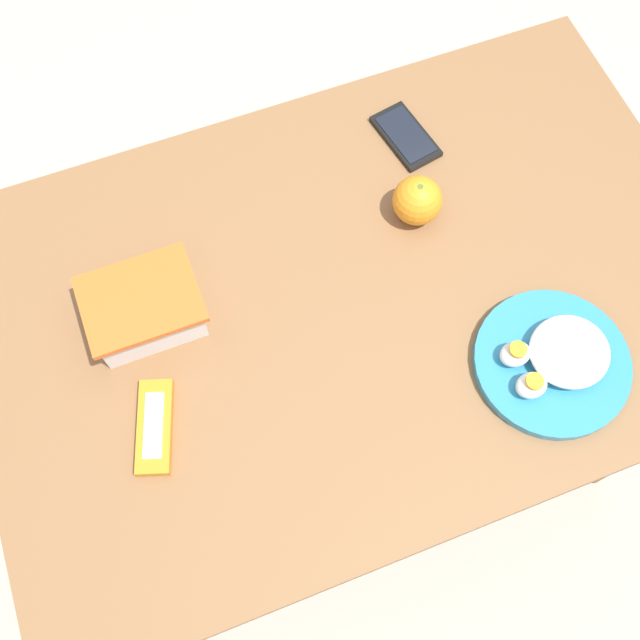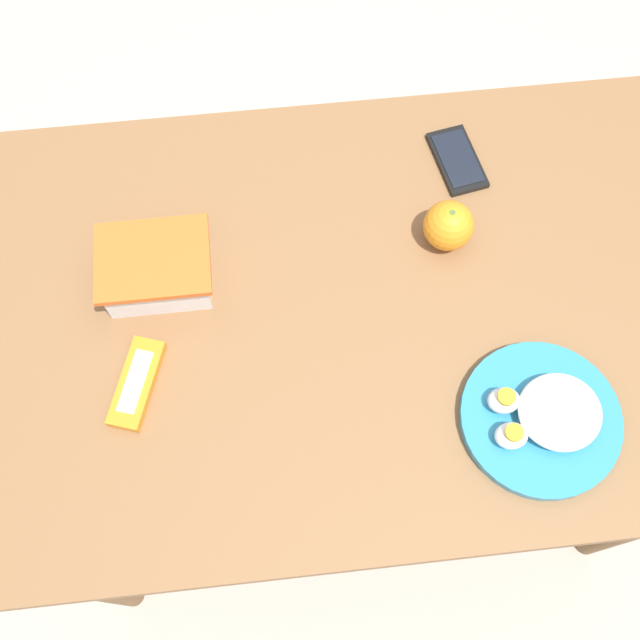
{
  "view_description": "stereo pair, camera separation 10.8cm",
  "coord_description": "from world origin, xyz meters",
  "px_view_note": "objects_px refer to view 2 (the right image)",
  "views": [
    {
      "loc": [
        -0.22,
        -0.43,
        1.78
      ],
      "look_at": [
        -0.06,
        -0.03,
        0.78
      ],
      "focal_mm": 42.0,
      "sensor_mm": 36.0,
      "label": 1
    },
    {
      "loc": [
        -0.11,
        -0.45,
        1.78
      ],
      "look_at": [
        -0.06,
        -0.03,
        0.78
      ],
      "focal_mm": 42.0,
      "sensor_mm": 36.0,
      "label": 2
    }
  ],
  "objects_px": {
    "food_container": "(157,270)",
    "candy_bar": "(137,383)",
    "orange_fruit": "(448,226)",
    "cell_phone": "(457,160)",
    "rice_plate": "(544,417)"
  },
  "relations": [
    {
      "from": "food_container",
      "to": "rice_plate",
      "type": "xyz_separation_m",
      "value": [
        0.53,
        -0.28,
        -0.01
      ]
    },
    {
      "from": "rice_plate",
      "to": "cell_phone",
      "type": "bearing_deg",
      "value": 95.12
    },
    {
      "from": "orange_fruit",
      "to": "food_container",
      "type": "bearing_deg",
      "value": -176.84
    },
    {
      "from": "food_container",
      "to": "orange_fruit",
      "type": "bearing_deg",
      "value": 3.16
    },
    {
      "from": "rice_plate",
      "to": "candy_bar",
      "type": "relative_size",
      "value": 1.59
    },
    {
      "from": "candy_bar",
      "to": "orange_fruit",
      "type": "bearing_deg",
      "value": 21.7
    },
    {
      "from": "food_container",
      "to": "candy_bar",
      "type": "bearing_deg",
      "value": -102.83
    },
    {
      "from": "rice_plate",
      "to": "candy_bar",
      "type": "bearing_deg",
      "value": 168.68
    },
    {
      "from": "rice_plate",
      "to": "cell_phone",
      "type": "distance_m",
      "value": 0.45
    },
    {
      "from": "orange_fruit",
      "to": "cell_phone",
      "type": "bearing_deg",
      "value": 72.25
    },
    {
      "from": "food_container",
      "to": "candy_bar",
      "type": "xyz_separation_m",
      "value": [
        -0.04,
        -0.17,
        -0.02
      ]
    },
    {
      "from": "rice_plate",
      "to": "candy_bar",
      "type": "height_order",
      "value": "rice_plate"
    },
    {
      "from": "orange_fruit",
      "to": "cell_phone",
      "type": "height_order",
      "value": "orange_fruit"
    },
    {
      "from": "food_container",
      "to": "candy_bar",
      "type": "relative_size",
      "value": 1.17
    },
    {
      "from": "orange_fruit",
      "to": "candy_bar",
      "type": "xyz_separation_m",
      "value": [
        -0.48,
        -0.19,
        -0.03
      ]
    }
  ]
}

